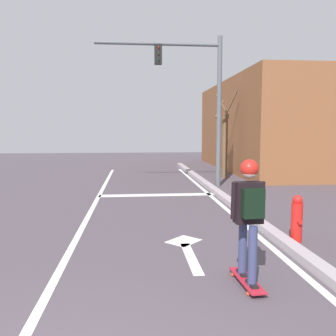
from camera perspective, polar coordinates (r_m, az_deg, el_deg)
lane_line_center at (r=8.32m, az=-12.79°, el=-7.87°), size 0.12×20.00×0.01m
lane_line_curbside at (r=8.57m, az=10.42°, el=-7.41°), size 0.12×20.00×0.01m
stop_bar at (r=11.02m, az=-1.76°, el=-4.31°), size 3.52×0.40×0.01m
lane_arrow_stem at (r=5.76m, az=3.69°, el=-14.03°), size 0.16×1.40×0.01m
lane_arrow_head at (r=6.56m, az=2.49°, el=-11.51°), size 0.71×0.71×0.01m
curb_strip at (r=8.62m, az=12.04°, el=-6.90°), size 0.24×24.00×0.14m
skateboard at (r=4.91m, az=12.41°, el=-17.04°), size 0.25×0.86×0.08m
skater at (r=4.61m, az=12.77°, el=-5.90°), size 0.43×0.59×1.54m
traffic_signal_mast at (r=12.58m, az=3.95°, el=13.06°), size 4.30×0.34×5.17m
fire_hydrant at (r=6.82m, az=19.81°, el=-7.57°), size 0.20×0.30×0.84m
roadside_tree at (r=15.20m, az=9.01°, el=4.28°), size 0.98×0.99×3.64m
building_block at (r=19.82m, az=20.92°, el=6.28°), size 8.62×10.96×4.41m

